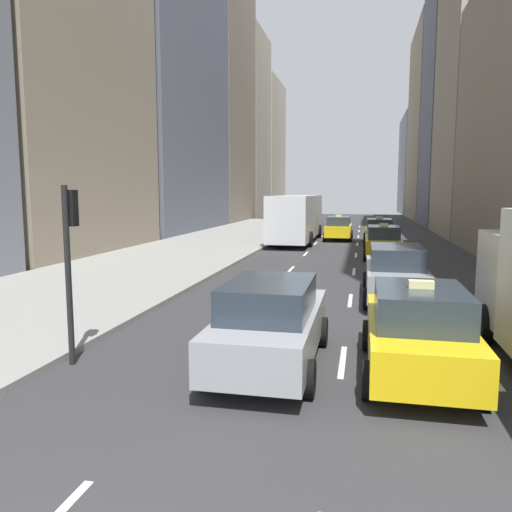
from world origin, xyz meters
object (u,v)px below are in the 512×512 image
object	(u,v)px
taxi_fourth	(383,242)
sedan_silver_behind	(271,322)
taxi_lead	(379,231)
city_bus	(297,217)
taxi_second	(339,228)
taxi_third	(418,331)
sedan_black_near	(396,273)
traffic_light_pole	(70,246)

from	to	relation	value
taxi_fourth	sedan_silver_behind	distance (m)	17.64
taxi_lead	city_bus	distance (m)	5.71
taxi_second	taxi_third	xyz separation A→B (m)	(2.80, -27.28, 0.00)
taxi_third	city_bus	size ratio (longest dim) A/B	0.38
sedan_black_near	traffic_light_pole	bearing A→B (deg)	-132.02
taxi_third	sedan_silver_behind	bearing A→B (deg)	-179.16
city_bus	traffic_light_pole	bearing A→B (deg)	-92.50
taxi_second	taxi_third	bearing A→B (deg)	-84.14
city_bus	traffic_light_pole	world-z (taller)	traffic_light_pole
taxi_second	traffic_light_pole	world-z (taller)	traffic_light_pole
taxi_lead	taxi_fourth	xyz separation A→B (m)	(0.00, -7.41, 0.00)
sedan_black_near	traffic_light_pole	xyz separation A→B (m)	(-6.75, -7.49, 1.50)
taxi_lead	traffic_light_pole	xyz separation A→B (m)	(-6.75, -25.49, 1.53)
taxi_fourth	city_bus	xyz separation A→B (m)	(-5.61, 7.99, 0.91)
taxi_lead	sedan_silver_behind	world-z (taller)	taxi_lead
sedan_black_near	traffic_light_pole	distance (m)	10.20
taxi_lead	traffic_light_pole	size ratio (longest dim) A/B	1.22
taxi_third	traffic_light_pole	xyz separation A→B (m)	(-6.75, -0.70, 1.53)
sedan_black_near	traffic_light_pole	world-z (taller)	traffic_light_pole
taxi_third	sedan_silver_behind	xyz separation A→B (m)	(-2.80, -0.04, 0.01)
city_bus	taxi_second	bearing A→B (deg)	34.35
taxi_fourth	city_bus	size ratio (longest dim) A/B	0.38
taxi_second	traffic_light_pole	xyz separation A→B (m)	(-3.95, -27.99, 1.53)
city_bus	taxi_third	bearing A→B (deg)	-77.52
sedan_black_near	taxi_second	bearing A→B (deg)	97.78
sedan_black_near	city_bus	size ratio (longest dim) A/B	0.42
taxi_lead	sedan_black_near	size ratio (longest dim) A/B	0.89
taxi_lead	sedan_silver_behind	distance (m)	24.98
taxi_second	sedan_silver_behind	xyz separation A→B (m)	(-0.00, -27.32, 0.01)
sedan_black_near	city_bus	distance (m)	19.42
taxi_third	taxi_lead	bearing A→B (deg)	90.00
city_bus	traffic_light_pole	xyz separation A→B (m)	(-1.14, -26.06, 0.62)
taxi_fourth	sedan_black_near	size ratio (longest dim) A/B	0.89
sedan_silver_behind	traffic_light_pole	distance (m)	4.28
taxi_fourth	city_bus	bearing A→B (deg)	125.09
taxi_second	taxi_fourth	distance (m)	10.30
taxi_third	city_bus	bearing A→B (deg)	102.48
city_bus	traffic_light_pole	distance (m)	26.10
sedan_silver_behind	taxi_second	bearing A→B (deg)	90.00
taxi_lead	taxi_third	xyz separation A→B (m)	(0.00, -24.78, 0.00)
city_bus	taxi_lead	bearing A→B (deg)	-5.86
taxi_fourth	sedan_silver_behind	world-z (taller)	taxi_fourth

